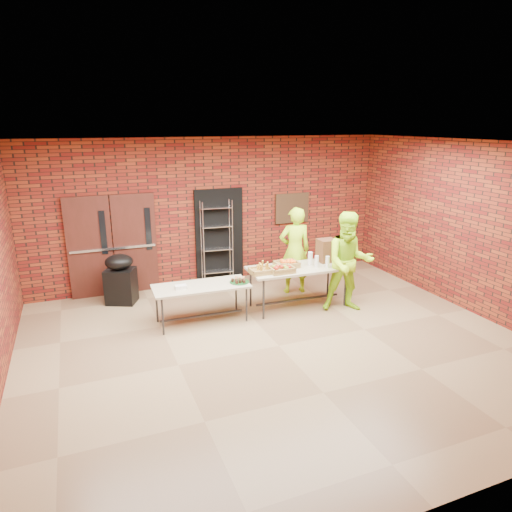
{
  "coord_description": "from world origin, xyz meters",
  "views": [
    {
      "loc": [
        -2.84,
        -6.08,
        3.5
      ],
      "look_at": [
        0.16,
        1.4,
        1.12
      ],
      "focal_mm": 32.0,
      "sensor_mm": 36.0,
      "label": 1
    }
  ],
  "objects": [
    {
      "name": "room",
      "position": [
        0.0,
        0.0,
        1.6
      ],
      "size": [
        8.08,
        7.08,
        3.28
      ],
      "color": "olive",
      "rests_on": "ground"
    },
    {
      "name": "double_doors",
      "position": [
        -2.2,
        3.44,
        1.05
      ],
      "size": [
        1.78,
        0.12,
        2.1
      ],
      "color": "#421813",
      "rests_on": "room"
    },
    {
      "name": "dark_doorway",
      "position": [
        0.1,
        3.46,
        1.05
      ],
      "size": [
        1.1,
        0.06,
        2.1
      ],
      "primitive_type": "cube",
      "color": "black",
      "rests_on": "room"
    },
    {
      "name": "bronze_plaque",
      "position": [
        1.9,
        3.45,
        1.55
      ],
      "size": [
        0.85,
        0.04,
        0.7
      ],
      "primitive_type": "cube",
      "color": "#3E2A18",
      "rests_on": "room"
    },
    {
      "name": "wire_rack",
      "position": [
        -0.0,
        3.32,
        0.93
      ],
      "size": [
        0.71,
        0.3,
        1.87
      ],
      "primitive_type": null,
      "rotation": [
        0.0,
        0.0,
        -0.1
      ],
      "color": "#ADAEB4",
      "rests_on": "room"
    },
    {
      "name": "table_left",
      "position": [
        -0.9,
        1.38,
        0.64
      ],
      "size": [
        1.73,
        0.78,
        0.7
      ],
      "rotation": [
        0.0,
        0.0,
        -0.04
      ],
      "color": "#B4A989",
      "rests_on": "room"
    },
    {
      "name": "table_right",
      "position": [
        1.05,
        1.4,
        0.74
      ],
      "size": [
        1.99,
        0.89,
        0.8
      ],
      "rotation": [
        0.0,
        0.0,
        -0.04
      ],
      "color": "#B4A989",
      "rests_on": "room"
    },
    {
      "name": "basket_bananas",
      "position": [
        0.22,
        1.31,
        0.86
      ],
      "size": [
        0.4,
        0.31,
        0.12
      ],
      "color": "#A37D42",
      "rests_on": "table_right"
    },
    {
      "name": "basket_oranges",
      "position": [
        0.83,
        1.49,
        0.86
      ],
      "size": [
        0.44,
        0.34,
        0.14
      ],
      "color": "#A37D42",
      "rests_on": "table_right"
    },
    {
      "name": "basket_apples",
      "position": [
        0.61,
        1.23,
        0.86
      ],
      "size": [
        0.44,
        0.34,
        0.14
      ],
      "color": "#A37D42",
      "rests_on": "table_right"
    },
    {
      "name": "muffin_tray",
      "position": [
        -0.21,
        1.28,
        0.74
      ],
      "size": [
        0.35,
        0.35,
        0.09
      ],
      "color": "#144B1C",
      "rests_on": "table_left"
    },
    {
      "name": "napkin_box",
      "position": [
        -1.28,
        1.34,
        0.73
      ],
      "size": [
        0.2,
        0.13,
        0.07
      ],
      "primitive_type": "cube",
      "color": "white",
      "rests_on": "table_left"
    },
    {
      "name": "coffee_dispenser",
      "position": [
        1.74,
        1.53,
        1.03
      ],
      "size": [
        0.34,
        0.31,
        0.45
      ],
      "primitive_type": "cube",
      "color": "brown",
      "rests_on": "table_right"
    },
    {
      "name": "cup_stack_front",
      "position": [
        1.37,
        1.26,
        0.92
      ],
      "size": [
        0.08,
        0.08,
        0.23
      ],
      "primitive_type": "cylinder",
      "color": "white",
      "rests_on": "table_right"
    },
    {
      "name": "cup_stack_mid",
      "position": [
        1.54,
        1.16,
        0.92
      ],
      "size": [
        0.08,
        0.08,
        0.23
      ],
      "primitive_type": "cylinder",
      "color": "white",
      "rests_on": "table_right"
    },
    {
      "name": "cup_stack_back",
      "position": [
        1.31,
        1.42,
        0.94
      ],
      "size": [
        0.09,
        0.09,
        0.27
      ],
      "primitive_type": "cylinder",
      "color": "white",
      "rests_on": "table_right"
    },
    {
      "name": "covered_grill",
      "position": [
        -2.15,
        2.87,
        0.5
      ],
      "size": [
        0.69,
        0.65,
        1.01
      ],
      "rotation": [
        0.0,
        0.0,
        -0.43
      ],
      "color": "black",
      "rests_on": "room"
    },
    {
      "name": "volunteer_woman",
      "position": [
        1.33,
        2.14,
        0.92
      ],
      "size": [
        0.73,
        0.55,
        1.83
      ],
      "primitive_type": "imported",
      "rotation": [
        0.0,
        0.0,
        2.97
      ],
      "color": "#B0F21A",
      "rests_on": "room"
    },
    {
      "name": "volunteer_man",
      "position": [
        1.84,
        0.88,
        0.96
      ],
      "size": [
        1.12,
        1.0,
        1.92
      ],
      "primitive_type": "imported",
      "rotation": [
        0.0,
        0.0,
        -0.35
      ],
      "color": "#B0F21A",
      "rests_on": "room"
    }
  ]
}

